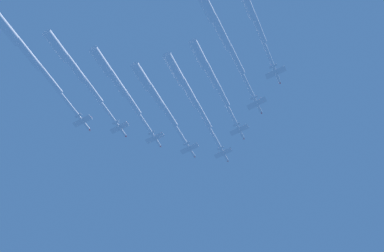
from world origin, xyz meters
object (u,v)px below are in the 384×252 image
(jet_starboard_mid, at_px, (220,32))
(jet_trail_port, at_px, (28,54))
(jet_lead, at_px, (189,93))
(jet_port_mid, at_px, (117,83))
(jet_starboard_outer, at_px, (247,3))
(jet_port_outer, at_px, (75,69))
(jet_port_inner, at_px, (156,97))
(jet_starboard_inner, at_px, (211,75))

(jet_starboard_mid, height_order, jet_trail_port, jet_trail_port)
(jet_lead, bearing_deg, jet_port_mid, 68.86)
(jet_port_mid, height_order, jet_starboard_outer, jet_starboard_outer)
(jet_port_mid, relative_size, jet_trail_port, 0.88)
(jet_starboard_outer, bearing_deg, jet_starboard_mid, 7.62)
(jet_lead, relative_size, jet_port_mid, 1.12)
(jet_starboard_outer, bearing_deg, jet_lead, -3.91)
(jet_lead, height_order, jet_port_outer, jet_port_outer)
(jet_starboard_mid, xyz_separation_m, jet_port_outer, (44.66, 39.06, 2.25))
(jet_port_inner, relative_size, jet_port_outer, 0.94)
(jet_port_mid, xyz_separation_m, jet_port_outer, (3.48, 16.86, 1.49))
(jet_lead, xyz_separation_m, jet_starboard_outer, (-44.81, 3.06, -0.03))
(jet_starboard_inner, distance_m, jet_trail_port, 70.74)
(jet_starboard_inner, xyz_separation_m, jet_starboard_outer, (-32.47, 5.66, 0.83))
(jet_lead, distance_m, jet_starboard_mid, 31.10)
(jet_starboard_inner, distance_m, jet_starboard_mid, 19.84)
(jet_port_outer, relative_size, jet_starboard_outer, 1.04)
(jet_starboard_outer, relative_size, jet_trail_port, 0.89)
(jet_starboard_mid, bearing_deg, jet_port_inner, 9.37)
(jet_port_inner, height_order, jet_port_mid, jet_port_mid)
(jet_starboard_inner, distance_m, jet_port_outer, 53.56)
(jet_lead, distance_m, jet_starboard_inner, 12.64)
(jet_lead, height_order, jet_starboard_mid, jet_lead)
(jet_port_mid, xyz_separation_m, jet_trail_port, (5.51, 35.06, 0.37))
(jet_starboard_inner, height_order, jet_starboard_outer, jet_starboard_outer)
(jet_starboard_mid, height_order, jet_port_outer, jet_port_outer)
(jet_lead, xyz_separation_m, jet_port_inner, (7.34, 11.22, -2.07))
(jet_starboard_inner, height_order, jet_starboard_mid, jet_starboard_inner)
(jet_starboard_inner, distance_m, jet_starboard_outer, 32.97)
(jet_starboard_outer, bearing_deg, jet_port_inner, 8.90)
(jet_port_mid, distance_m, jet_port_outer, 17.28)
(jet_lead, distance_m, jet_port_mid, 29.11)
(jet_lead, bearing_deg, jet_starboard_mid, 170.84)
(jet_port_mid, distance_m, jet_starboard_mid, 46.79)
(jet_port_inner, bearing_deg, jet_starboard_outer, -171.10)
(jet_port_mid, height_order, jet_port_outer, jet_port_outer)
(jet_lead, height_order, jet_starboard_inner, jet_lead)
(jet_port_inner, distance_m, jet_port_outer, 33.61)
(jet_port_outer, xyz_separation_m, jet_trail_port, (2.03, 18.20, -1.12))
(jet_port_mid, height_order, jet_starboard_mid, jet_port_mid)
(jet_port_inner, xyz_separation_m, jet_starboard_mid, (-38.02, -6.27, 1.02))
(jet_lead, height_order, jet_starboard_outer, jet_lead)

